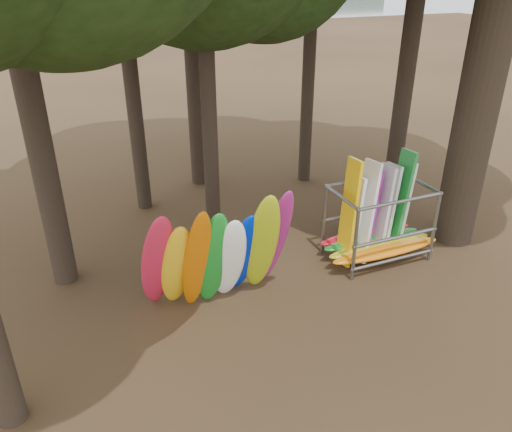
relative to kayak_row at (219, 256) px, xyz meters
name	(u,v)px	position (x,y,z in m)	size (l,w,h in m)	color
ground	(308,287)	(2.22, -0.11, -1.35)	(120.00, 120.00, 0.00)	#47331E
lake	(79,29)	(2.22, 59.89, -1.35)	(160.00, 160.00, 0.00)	gray
kayak_row	(219,256)	(0.00, 0.00, 0.00)	(3.46, 1.81, 3.07)	red
storage_rack	(378,225)	(4.59, 0.51, -0.41)	(3.23, 1.50, 2.87)	slate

